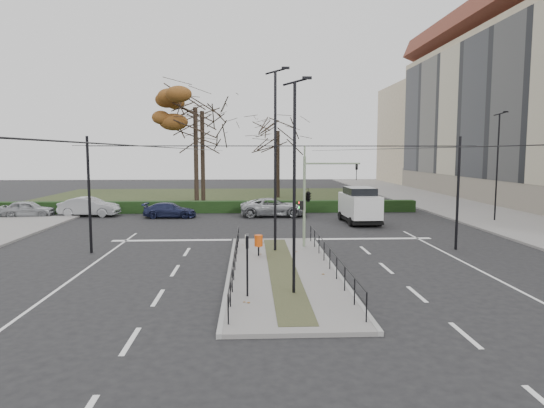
{
  "coord_description": "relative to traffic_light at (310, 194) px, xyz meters",
  "views": [
    {
      "loc": [
        -1.4,
        -23.02,
        5.18
      ],
      "look_at": [
        -0.08,
        5.62,
        2.11
      ],
      "focal_mm": 32.0,
      "sensor_mm": 36.0,
      "label": 1
    }
  ],
  "objects": [
    {
      "name": "ground",
      "position": [
        -1.78,
        -2.52,
        -2.94
      ],
      "size": [
        140.0,
        140.0,
        0.0
      ],
      "primitive_type": "plane",
      "color": "black",
      "rests_on": "ground"
    },
    {
      "name": "median_island",
      "position": [
        -1.78,
        -5.02,
        -2.87
      ],
      "size": [
        4.4,
        15.0,
        0.14
      ],
      "primitive_type": "cube",
      "color": "slate",
      "rests_on": "ground"
    },
    {
      "name": "sidewalk_east",
      "position": [
        16.22,
        19.48,
        -2.87
      ],
      "size": [
        8.0,
        90.0,
        0.14
      ],
      "primitive_type": "cube",
      "color": "slate",
      "rests_on": "ground"
    },
    {
      "name": "park",
      "position": [
        -7.78,
        29.48,
        -2.89
      ],
      "size": [
        38.0,
        26.0,
        0.1
      ],
      "primitive_type": "cube",
      "color": "#263219",
      "rests_on": "ground"
    },
    {
      "name": "hedge",
      "position": [
        -7.78,
        16.08,
        -2.44
      ],
      "size": [
        38.0,
        1.0,
        1.0
      ],
      "primitive_type": "cube",
      "color": "black",
      "rests_on": "ground"
    },
    {
      "name": "median_railing",
      "position": [
        -1.78,
        -5.12,
        -1.97
      ],
      "size": [
        4.14,
        13.24,
        0.92
      ],
      "color": "black",
      "rests_on": "median_island"
    },
    {
      "name": "catenary",
      "position": [
        -1.78,
        -0.9,
        0.48
      ],
      "size": [
        20.0,
        34.0,
        6.0
      ],
      "color": "black",
      "rests_on": "ground"
    },
    {
      "name": "traffic_light",
      "position": [
        0.0,
        0.0,
        0.0
      ],
      "size": [
        3.28,
        1.88,
        4.82
      ],
      "color": "gray",
      "rests_on": "median_island"
    },
    {
      "name": "litter_bin",
      "position": [
        -2.76,
        -2.28,
        -2.07
      ],
      "size": [
        0.4,
        0.4,
        1.03
      ],
      "color": "black",
      "rests_on": "median_island"
    },
    {
      "name": "info_panel",
      "position": [
        -3.29,
        -8.93,
        -1.09
      ],
      "size": [
        0.12,
        0.57,
        2.19
      ],
      "color": "black",
      "rests_on": "median_island"
    },
    {
      "name": "streetlamp_median_near",
      "position": [
        -1.6,
        -8.62,
        1.07
      ],
      "size": [
        0.64,
        0.13,
        7.63
      ],
      "color": "black",
      "rests_on": "median_island"
    },
    {
      "name": "streetlamp_median_far",
      "position": [
        -1.87,
        -1.02,
        1.9
      ],
      "size": [
        0.77,
        0.16,
        9.26
      ],
      "color": "black",
      "rests_on": "median_island"
    },
    {
      "name": "streetlamp_sidewalk",
      "position": [
        15.11,
        9.49,
        1.28
      ],
      "size": [
        0.67,
        0.14,
        8.03
      ],
      "color": "black",
      "rests_on": "sidewalk_east"
    },
    {
      "name": "parked_car_first",
      "position": [
        -20.88,
        13.66,
        -2.26
      ],
      "size": [
        4.15,
        2.06,
        1.36
      ],
      "primitive_type": "imported",
      "rotation": [
        0.0,
        0.0,
        1.69
      ],
      "color": "#94979B",
      "rests_on": "ground"
    },
    {
      "name": "parked_car_second",
      "position": [
        -16.22,
        14.15,
        -2.17
      ],
      "size": [
        4.84,
        2.04,
        1.55
      ],
      "primitive_type": "imported",
      "rotation": [
        0.0,
        0.0,
        1.49
      ],
      "color": "#94979B",
      "rests_on": "ground"
    },
    {
      "name": "parked_car_third",
      "position": [
        -9.54,
        12.97,
        -2.34
      ],
      "size": [
        4.18,
        1.78,
        1.2
      ],
      "primitive_type": "imported",
      "rotation": [
        0.0,
        0.0,
        1.55
      ],
      "color": "#1D2244",
      "rests_on": "ground"
    },
    {
      "name": "parked_car_fourth",
      "position": [
        -1.29,
        13.41,
        -2.2
      ],
      "size": [
        5.35,
        2.52,
        1.48
      ],
      "primitive_type": "imported",
      "rotation": [
        0.0,
        0.0,
        1.58
      ],
      "color": "#94979B",
      "rests_on": "ground"
    },
    {
      "name": "white_van",
      "position": [
        4.86,
        9.41,
        -1.58
      ],
      "size": [
        2.44,
        5.11,
        2.63
      ],
      "color": "silver",
      "rests_on": "ground"
    },
    {
      "name": "rust_tree",
      "position": [
        -8.45,
        22.51,
        6.57
      ],
      "size": [
        8.38,
        8.38,
        12.4
      ],
      "color": "black",
      "rests_on": "park"
    },
    {
      "name": "bare_tree_center",
      "position": [
        -0.02,
        28.96,
        4.07
      ],
      "size": [
        7.04,
        7.04,
        9.91
      ],
      "color": "black",
      "rests_on": "park"
    },
    {
      "name": "bare_tree_near",
      "position": [
        -8.03,
        24.98,
        5.75
      ],
      "size": [
        7.92,
        7.92,
        12.32
      ],
      "color": "black",
      "rests_on": "park"
    }
  ]
}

